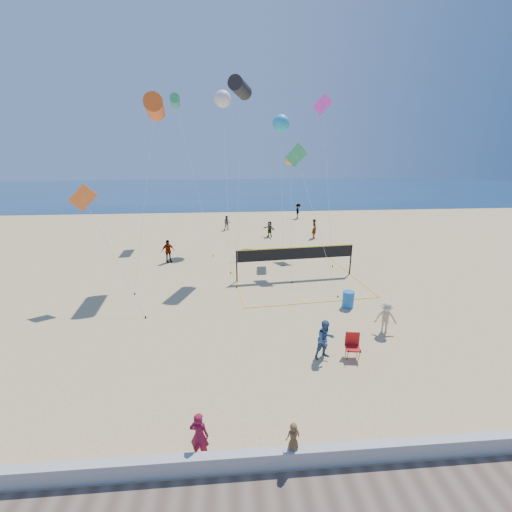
{
  "coord_description": "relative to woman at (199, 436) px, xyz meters",
  "views": [
    {
      "loc": [
        -1.57,
        -10.41,
        8.78
      ],
      "look_at": [
        -0.54,
        2.0,
        4.77
      ],
      "focal_mm": 24.0,
      "sensor_mm": 36.0,
      "label": 1
    }
  ],
  "objects": [
    {
      "name": "far_person_0",
      "position": [
        -3.8,
        18.25,
        0.13
      ],
      "size": [
        1.15,
        0.91,
        1.83
      ],
      "primitive_type": "imported",
      "rotation": [
        0.0,
        0.0,
        0.51
      ],
      "color": "gray",
      "rests_on": "ground"
    },
    {
      "name": "kite_6",
      "position": [
        0.79,
        24.43,
        11.88
      ],
      "size": [
        1.69,
        10.07,
        13.38
      ],
      "rotation": [
        0.0,
        0.0,
        -0.21
      ],
      "color": "silver",
      "rests_on": "ground"
    },
    {
      "name": "ocean",
      "position": [
        2.56,
        64.47,
        -0.77
      ],
      "size": [
        140.0,
        50.0,
        0.03
      ],
      "primitive_type": "cube",
      "color": "navy",
      "rests_on": "ground"
    },
    {
      "name": "toddler",
      "position": [
        2.66,
        -0.47,
        0.24
      ],
      "size": [
        0.45,
        0.34,
        0.84
      ],
      "primitive_type": "imported",
      "rotation": [
        0.0,
        0.0,
        3.32
      ],
      "color": "brown",
      "rests_on": "seawall"
    },
    {
      "name": "kite_8",
      "position": [
        -3.59,
        26.6,
        11.92
      ],
      "size": [
        3.86,
        8.31,
        13.3
      ],
      "rotation": [
        0.0,
        0.0,
        0.12
      ],
      "color": "#309D62",
      "rests_on": "ground"
    },
    {
      "name": "kite_3",
      "position": [
        -6.92,
        11.87,
        4.94
      ],
      "size": [
        4.39,
        3.29,
        6.83
      ],
      "rotation": [
        0.0,
        0.0,
        0.31
      ],
      "color": "orange",
      "rests_on": "ground"
    },
    {
      "name": "kite_2",
      "position": [
        5.91,
        19.21,
        7.01
      ],
      "size": [
        1.18,
        6.96,
        8.26
      ],
      "rotation": [
        0.0,
        0.0,
        -0.05
      ],
      "color": "#D4A109",
      "rests_on": "ground"
    },
    {
      "name": "kite_0",
      "position": [
        -3.4,
        15.62,
        10.3
      ],
      "size": [
        2.29,
        5.01,
        11.85
      ],
      "rotation": [
        0.0,
        0.0,
        0.12
      ],
      "color": "#E55418",
      "rests_on": "ground"
    },
    {
      "name": "woman",
      "position": [
        0.0,
        0.0,
        0.0
      ],
      "size": [
        0.65,
        0.5,
        1.56
      ],
      "primitive_type": "imported",
      "rotation": [
        0.0,
        0.0,
        2.89
      ],
      "color": "maroon",
      "rests_on": "ground"
    },
    {
      "name": "far_person_2",
      "position": [
        9.51,
        24.63,
        0.18
      ],
      "size": [
        0.5,
        0.73,
        1.93
      ],
      "primitive_type": "imported",
      "rotation": [
        0.0,
        0.0,
        1.63
      ],
      "color": "gray",
      "rests_on": "ground"
    },
    {
      "name": "trash_barrel",
      "position": [
        7.69,
        9.33,
        -0.3
      ],
      "size": [
        0.8,
        0.8,
        0.96
      ],
      "primitive_type": "cylinder",
      "rotation": [
        0.0,
        0.0,
        -0.3
      ],
      "color": "blue",
      "rests_on": "ground"
    },
    {
      "name": "ground",
      "position": [
        2.56,
        2.47,
        -0.78
      ],
      "size": [
        120.0,
        120.0,
        0.0
      ],
      "primitive_type": "plane",
      "color": "tan",
      "rests_on": "ground"
    },
    {
      "name": "bystander_b",
      "position": [
        8.54,
        6.43,
        0.02
      ],
      "size": [
        1.16,
        0.84,
        1.61
      ],
      "primitive_type": "imported",
      "rotation": [
        0.0,
        0.0,
        -0.25
      ],
      "color": "tan",
      "rests_on": "ground"
    },
    {
      "name": "far_person_1",
      "position": [
        5.13,
        25.54,
        0.01
      ],
      "size": [
        1.33,
        1.4,
        1.58
      ],
      "primitive_type": "imported",
      "rotation": [
        0.0,
        0.0,
        -0.83
      ],
      "color": "gray",
      "rests_on": "ground"
    },
    {
      "name": "kite_7",
      "position": [
        6.06,
        25.43,
        9.99
      ],
      "size": [
        1.8,
        9.71,
        11.56
      ],
      "rotation": [
        0.0,
        0.0,
        -0.03
      ],
      "color": "#1EA0D7",
      "rests_on": "ground"
    },
    {
      "name": "kite_1",
      "position": [
        2.01,
        17.39,
        11.73
      ],
      "size": [
        1.75,
        6.1,
        13.18
      ],
      "rotation": [
        0.0,
        0.0,
        -0.34
      ],
      "color": "black",
      "rests_on": "ground"
    },
    {
      "name": "far_person_3",
      "position": [
        0.86,
        28.87,
        -0.01
      ],
      "size": [
        0.79,
        0.63,
        1.55
      ],
      "primitive_type": "imported",
      "rotation": [
        0.0,
        0.0,
        0.06
      ],
      "color": "gray",
      "rests_on": "ground"
    },
    {
      "name": "volleyball_net",
      "position": [
        5.54,
        14.08,
        0.73
      ],
      "size": [
        9.1,
        8.97,
        2.23
      ],
      "rotation": [
        0.0,
        0.0,
        0.1
      ],
      "color": "black",
      "rests_on": "ground"
    },
    {
      "name": "kite_5",
      "position": [
        9.08,
        22.11,
        10.54
      ],
      "size": [
        1.55,
        6.85,
        12.93
      ],
      "rotation": [
        0.0,
        0.0,
        -0.24
      ],
      "color": "#F839E0",
      "rests_on": "ground"
    },
    {
      "name": "seawall",
      "position": [
        2.56,
        -0.53,
        -0.48
      ],
      "size": [
        32.0,
        0.3,
        0.6
      ],
      "primitive_type": "cube",
      "color": "#B0B1AC",
      "rests_on": "ground"
    },
    {
      "name": "kite_4",
      "position": [
        6.0,
        16.58,
        6.97
      ],
      "size": [
        2.4,
        6.79,
        9.04
      ],
      "rotation": [
        0.0,
        0.0,
        -0.43
      ],
      "color": "#309D62",
      "rests_on": "ground"
    },
    {
      "name": "far_person_4",
      "position": [
        9.84,
        34.37,
        0.15
      ],
      "size": [
        1.04,
        1.37,
        1.87
      ],
      "primitive_type": "imported",
      "rotation": [
        0.0,
        0.0,
        1.25
      ],
      "color": "gray",
      "rests_on": "ground"
    },
    {
      "name": "camp_chair",
      "position": [
        6.22,
        4.56,
        -0.14
      ],
      "size": [
        0.68,
        0.82,
        1.25
      ],
      "rotation": [
        0.0,
        0.0,
        -0.15
      ],
      "color": "#B41514",
      "rests_on": "ground"
    },
    {
      "name": "bystander_a",
      "position": [
        5.01,
        4.61,
        0.1
      ],
      "size": [
        1.02,
        0.89,
        1.77
      ],
      "primitive_type": "imported",
      "rotation": [
        0.0,
        0.0,
        0.3
      ],
      "color": "#335280",
      "rests_on": "ground"
    }
  ]
}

